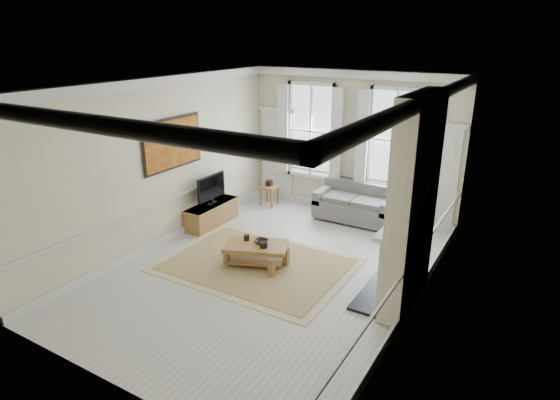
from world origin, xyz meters
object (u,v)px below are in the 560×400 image
Objects in this scene: coffee_table at (256,248)px; side_table at (269,190)px; sofa at (356,206)px; tv_stand at (212,214)px.

side_table is at bearing 95.90° from coffee_table.
sofa is 1.38× the size of coffee_table.
side_table reaches higher than coffee_table.
coffee_table is at bearing -30.26° from tv_stand.
tv_stand is at bearing -103.34° from side_table.
side_table is at bearing 76.66° from tv_stand.
sofa is at bearing 35.41° from tv_stand.
side_table is 0.38× the size of coffee_table.
tv_stand reaches higher than coffee_table.
side_table is at bearing -176.37° from sofa.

